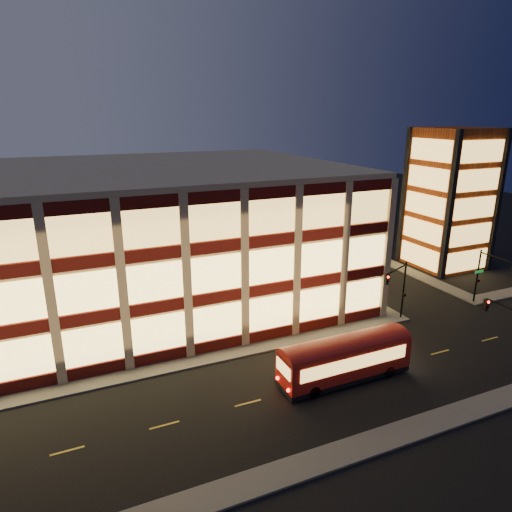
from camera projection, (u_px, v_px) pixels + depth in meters
name	position (u px, v px, depth m)	size (l,w,h in m)	color
ground	(172.00, 373.00, 36.19)	(200.00, 200.00, 0.00)	black
sidewalk_office_south	(132.00, 374.00, 35.90)	(54.00, 2.00, 0.15)	#514F4C
sidewalk_office_east	(314.00, 270.00, 59.82)	(2.00, 30.00, 0.15)	#514F4C
sidewalk_tower_west	(382.00, 259.00, 64.03)	(2.00, 30.00, 0.15)	#514F4C
sidewalk_near	(230.00, 492.00, 24.82)	(100.00, 2.00, 0.15)	#514F4C
office_building	(102.00, 238.00, 47.67)	(50.45, 30.45, 14.50)	tan
stair_tower	(449.00, 199.00, 59.21)	(8.60, 8.60, 18.00)	#8C3814
traffic_signal_far	(398.00, 284.00, 43.66)	(3.79, 1.87, 6.00)	black
traffic_signal_right	(490.00, 271.00, 47.23)	(1.20, 4.37, 6.00)	black
traffic_signal_near	(512.00, 330.00, 34.30)	(0.32, 4.45, 6.00)	black
trolley_bus	(345.00, 356.00, 34.85)	(10.58, 2.81, 3.58)	#A11008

